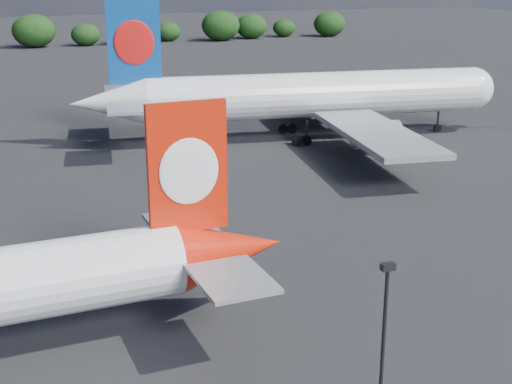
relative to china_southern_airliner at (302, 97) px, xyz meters
name	(u,v)px	position (x,y,z in m)	size (l,w,h in m)	color
china_southern_airliner	(302,97)	(0.00, 0.00, 0.00)	(55.73, 53.15, 18.19)	white
apron_lamp_post	(381,374)	(-24.34, -61.07, 0.54)	(0.55, 0.30, 10.86)	black
billboard_yellow	(22,33)	(-26.64, 127.34, -1.67)	(5.00, 0.30, 5.50)	gold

